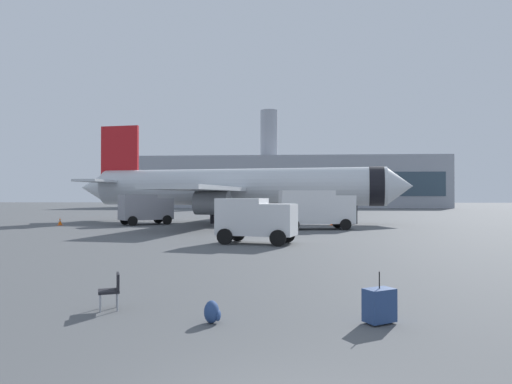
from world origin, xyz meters
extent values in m
cylinder|color=silver|center=(-5.11, 42.22, 3.70)|extent=(30.23, 8.21, 3.80)
cone|color=silver|center=(10.91, 39.81, 3.70)|extent=(2.91, 3.93, 3.61)
cone|color=silver|center=(-21.53, 44.68, 3.70)|extent=(3.67, 3.86, 3.42)
cylinder|color=black|center=(8.73, 40.14, 3.70)|extent=(1.96, 4.04, 3.88)
cube|color=silver|center=(-4.92, 50.28, 3.40)|extent=(7.12, 16.54, 0.36)
cube|color=silver|center=(-7.29, 34.45, 3.40)|extent=(7.12, 16.54, 0.36)
cylinder|color=gray|center=(-5.29, 47.80, 2.10)|extent=(3.49, 2.65, 2.20)
cylinder|color=gray|center=(-6.92, 36.92, 2.10)|extent=(3.49, 2.65, 2.20)
cube|color=red|center=(-18.46, 44.22, 7.30)|extent=(4.40, 1.01, 6.40)
cube|color=silver|center=(-18.48, 47.46, 4.30)|extent=(3.46, 6.32, 0.24)
cube|color=silver|center=(-19.43, 41.13, 4.30)|extent=(3.46, 6.32, 0.24)
cylinder|color=black|center=(6.75, 40.43, 0.90)|extent=(0.36, 0.36, 1.80)
cylinder|color=black|center=(-6.74, 44.89, 0.90)|extent=(0.44, 0.44, 1.80)
cylinder|color=black|center=(-7.45, 40.14, 0.90)|extent=(0.44, 0.44, 1.80)
cube|color=gray|center=(-12.25, 38.82, 1.52)|extent=(2.67, 2.77, 2.04)
cube|color=#1E232D|center=(-11.68, 39.25, 2.00)|extent=(1.26, 1.63, 0.84)
cube|color=gray|center=(-14.16, 37.37, 1.70)|extent=(3.82, 3.64, 2.40)
cylinder|color=black|center=(-12.85, 39.81, 0.45)|extent=(0.85, 0.72, 0.90)
cylinder|color=black|center=(-11.46, 37.98, 0.45)|extent=(0.85, 0.72, 0.90)
cylinder|color=black|center=(-15.53, 37.78, 0.45)|extent=(0.85, 0.72, 0.90)
cylinder|color=black|center=(-14.13, 35.94, 0.45)|extent=(0.85, 0.72, 0.90)
cube|color=white|center=(4.58, 33.08, 1.64)|extent=(2.02, 2.62, 2.29)
cube|color=#1E232D|center=(5.28, 33.19, 2.18)|extent=(0.40, 2.15, 0.95)
cube|color=white|center=(1.61, 32.63, 1.85)|extent=(4.63, 3.02, 2.70)
cylinder|color=black|center=(4.33, 34.31, 0.45)|extent=(0.92, 0.35, 0.90)
cylinder|color=black|center=(4.71, 31.83, 0.45)|extent=(0.92, 0.35, 0.90)
cylinder|color=black|center=(0.18, 33.68, 0.45)|extent=(0.92, 0.35, 0.90)
cylinder|color=black|center=(0.55, 31.20, 0.45)|extent=(0.92, 0.35, 0.90)
cube|color=white|center=(-0.42, 20.57, 1.39)|extent=(2.19, 2.36, 1.78)
cube|color=#1E232D|center=(0.30, 20.40, 1.81)|extent=(0.51, 1.77, 0.74)
cube|color=white|center=(-2.56, 21.10, 1.55)|extent=(3.04, 2.57, 2.10)
cylinder|color=black|center=(0.04, 21.54, 0.45)|extent=(0.93, 0.43, 0.90)
cylinder|color=black|center=(-0.46, 19.50, 0.45)|extent=(0.93, 0.43, 0.90)
cylinder|color=black|center=(-2.95, 22.27, 0.45)|extent=(0.93, 0.43, 0.90)
cylinder|color=black|center=(-3.45, 20.23, 0.45)|extent=(0.93, 0.43, 0.90)
cube|color=#F2590C|center=(-17.53, 47.64, 0.02)|extent=(0.44, 0.44, 0.04)
cone|color=#F2590C|center=(-17.53, 47.64, 0.43)|extent=(0.36, 0.36, 0.77)
cylinder|color=white|center=(-17.53, 47.64, 0.46)|extent=(0.23, 0.23, 0.10)
cube|color=#F2590C|center=(4.27, 38.14, 0.02)|extent=(0.44, 0.44, 0.04)
cone|color=#F2590C|center=(4.27, 38.14, 0.39)|extent=(0.36, 0.36, 0.71)
cylinder|color=white|center=(4.27, 38.14, 0.43)|extent=(0.23, 0.23, 0.10)
cube|color=#F2590C|center=(-21.20, 36.28, 0.02)|extent=(0.44, 0.44, 0.04)
cone|color=#F2590C|center=(-21.20, 36.28, 0.39)|extent=(0.36, 0.36, 0.70)
cylinder|color=white|center=(-21.20, 36.28, 0.43)|extent=(0.23, 0.23, 0.10)
cube|color=navy|center=(2.00, 4.64, 0.39)|extent=(0.75, 0.68, 0.70)
cylinder|color=black|center=(2.00, 4.64, 0.92)|extent=(0.02, 0.02, 0.36)
cylinder|color=black|center=(2.19, 4.76, 0.04)|extent=(0.07, 0.08, 0.08)
cylinder|color=black|center=(1.81, 4.52, 0.04)|extent=(0.07, 0.08, 0.08)
ellipsoid|color=navy|center=(-1.56, 4.43, 0.24)|extent=(0.32, 0.40, 0.48)
ellipsoid|color=navy|center=(-1.42, 4.43, 0.17)|extent=(0.12, 0.28, 0.24)
cube|color=black|center=(-4.19, 5.39, 0.44)|extent=(0.63, 0.63, 0.06)
cube|color=black|center=(-4.00, 5.48, 0.66)|extent=(0.24, 0.46, 0.40)
cylinder|color=#999EA5|center=(-4.29, 5.14, 0.22)|extent=(0.04, 0.04, 0.44)
cylinder|color=#999EA5|center=(-4.45, 5.49, 0.22)|extent=(0.04, 0.04, 0.44)
cylinder|color=#999EA5|center=(-3.94, 5.29, 0.22)|extent=(0.04, 0.04, 0.44)
cylinder|color=#999EA5|center=(-4.09, 5.65, 0.22)|extent=(0.04, 0.04, 0.44)
cube|color=#9EA3AD|center=(-0.84, 110.24, 6.23)|extent=(77.82, 16.58, 12.45)
cube|color=#334756|center=(-0.84, 101.90, 5.60)|extent=(73.93, 0.10, 5.60)
cylinder|color=#9EA3AD|center=(-4.54, 110.24, 18.45)|extent=(4.40, 4.40, 12.00)
camera|label=1|loc=(0.05, -5.27, 2.70)|focal=32.19mm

